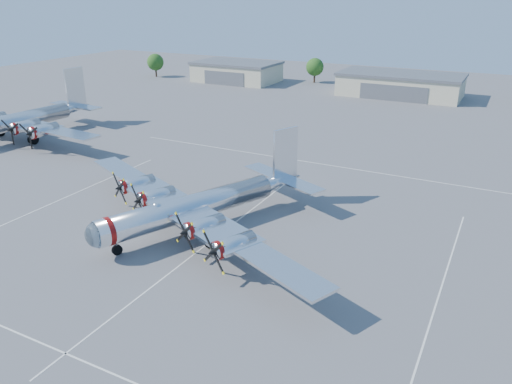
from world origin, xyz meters
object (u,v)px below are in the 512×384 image
at_px(hangar_center, 400,84).
at_px(main_bomber_b29, 201,227).
at_px(tree_far_west, 155,62).
at_px(bomber_west, 26,138).
at_px(hangar_west, 237,72).
at_px(tree_west, 315,67).

distance_m(hangar_center, main_bomber_b29, 82.87).
xyz_separation_m(hangar_center, tree_far_west, (-70.00, -3.96, 1.51)).
bearing_deg(main_bomber_b29, bomber_west, -174.52).
bearing_deg(hangar_center, tree_far_west, -176.76).
bearing_deg(main_bomber_b29, hangar_west, 141.29).
bearing_deg(tree_west, tree_far_west, -165.07).
relative_size(hangar_west, tree_far_west, 3.40).
distance_m(tree_west, bomber_west, 78.97).
bearing_deg(hangar_center, tree_west, 162.18).
bearing_deg(hangar_west, bomber_west, -93.40).
bearing_deg(hangar_center, main_bomber_b29, -91.80).
bearing_deg(tree_west, bomber_west, -107.71).
height_order(hangar_west, tree_far_west, tree_far_west).
bearing_deg(tree_far_west, hangar_west, 9.01).
height_order(tree_far_west, tree_west, same).
relative_size(tree_far_west, main_bomber_b29, 0.16).
xyz_separation_m(hangar_west, tree_west, (20.00, 8.04, 1.51)).
height_order(hangar_west, hangar_center, same).
xyz_separation_m(hangar_west, main_bomber_b29, (42.41, -82.78, -2.71)).
bearing_deg(main_bomber_b29, hangar_center, 112.38).
bearing_deg(hangar_west, tree_far_west, -170.99).
relative_size(tree_west, main_bomber_b29, 0.16).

